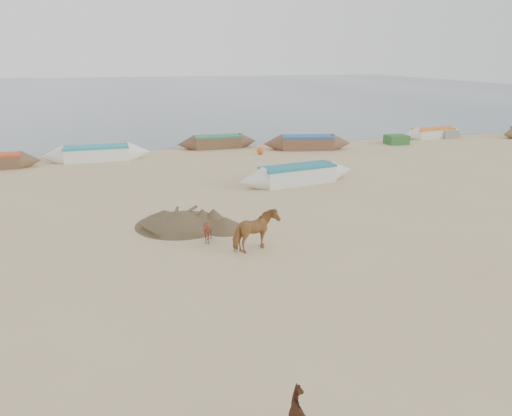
% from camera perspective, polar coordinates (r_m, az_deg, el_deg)
% --- Properties ---
extents(ground, '(140.00, 140.00, 0.00)m').
position_cam_1_polar(ground, '(14.38, 4.30, -8.36)').
color(ground, tan).
rests_on(ground, ground).
extents(sea, '(160.00, 160.00, 0.00)m').
position_cam_1_polar(sea, '(94.50, -13.04, 12.94)').
color(sea, slate).
rests_on(sea, ground).
extents(cow_adult, '(1.76, 1.33, 1.36)m').
position_cam_1_polar(cow_adult, '(16.25, -0.05, -2.65)').
color(cow_adult, '#966131').
rests_on(cow_adult, ground).
extents(calf_front, '(1.03, 1.00, 0.88)m').
position_cam_1_polar(calf_front, '(17.08, -5.57, -2.59)').
color(calf_front, '#5B2C1C').
rests_on(calf_front, ground).
extents(near_canoe, '(6.62, 2.43, 0.92)m').
position_cam_1_polar(near_canoe, '(24.99, 4.78, 3.84)').
color(near_canoe, silver).
rests_on(near_canoe, ground).
extents(debris_pile, '(3.49, 3.49, 0.46)m').
position_cam_1_polar(debris_pile, '(19.09, -8.55, -1.22)').
color(debris_pile, brown).
rests_on(debris_pile, ground).
extents(waterline_canoes, '(57.24, 4.41, 0.95)m').
position_cam_1_polar(waterline_canoes, '(32.97, -7.52, 6.94)').
color(waterline_canoes, brown).
rests_on(waterline_canoes, ground).
extents(beach_clutter, '(42.97, 4.71, 0.64)m').
position_cam_1_polar(beach_clutter, '(33.35, -2.01, 6.95)').
color(beach_clutter, '#326F47').
rests_on(beach_clutter, ground).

